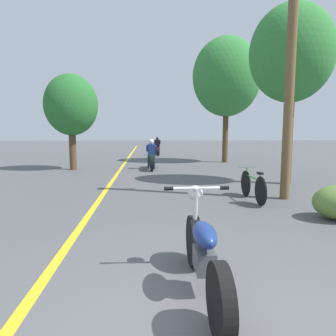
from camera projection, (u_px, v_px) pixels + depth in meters
The scene contains 10 objects.
ground_plane at pixel (202, 335), 2.59m from camera, with size 120.00×120.00×0.00m, color #515154.
lane_stripe_center at pixel (122, 167), 15.02m from camera, with size 0.14×48.00×0.01m, color yellow.
utility_pole at pixel (290, 69), 7.50m from camera, with size 1.10×0.24×6.44m.
roadside_tree_right_near at pixel (292, 55), 9.70m from camera, with size 2.73×2.46×5.86m.
roadside_tree_right_far at pixel (227, 77), 16.94m from camera, with size 3.86×3.48×7.08m.
roadside_tree_left at pixel (71, 105), 13.71m from camera, with size 2.43×2.18×4.39m.
motorcycle_foreground at pixel (204, 253), 3.25m from camera, with size 0.80×2.08×1.09m.
motorcycle_rider_lead at pixel (151, 158), 14.13m from camera, with size 0.50×2.20×1.43m.
motorcycle_rider_far at pixel (157, 148), 22.68m from camera, with size 0.50×2.00×1.41m.
bicycle_parked at pixel (253, 186), 7.65m from camera, with size 0.44×1.79×0.82m.
Camera 1 is at (-0.47, -2.37, 1.75)m, focal length 32.00 mm.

